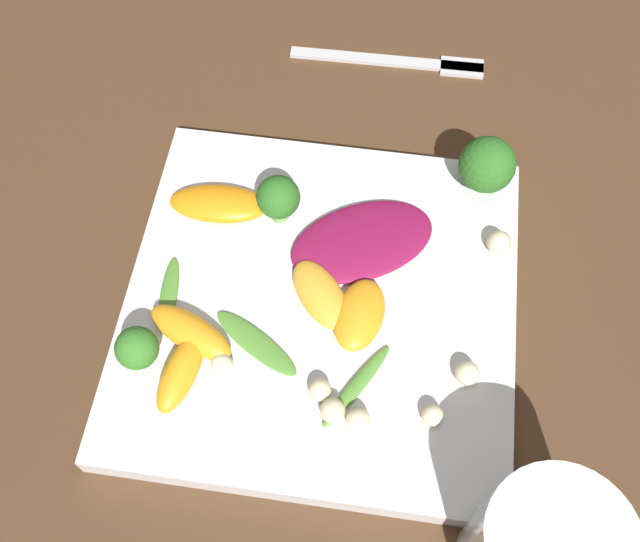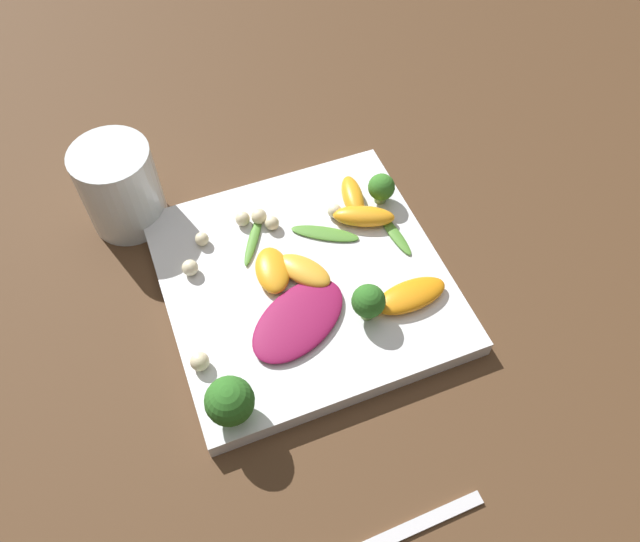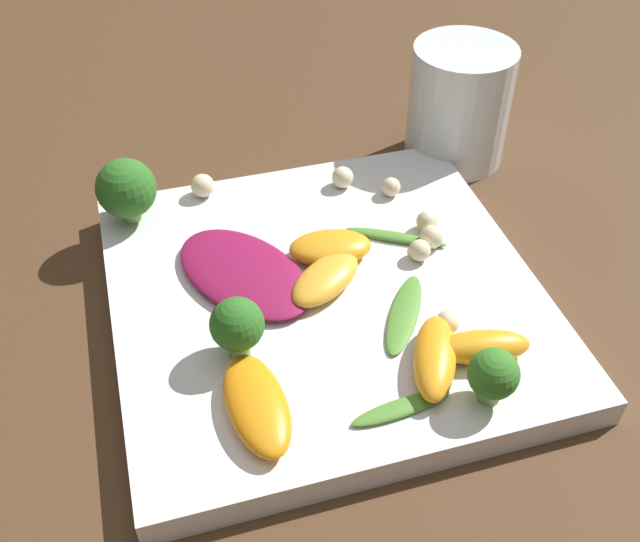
# 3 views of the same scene
# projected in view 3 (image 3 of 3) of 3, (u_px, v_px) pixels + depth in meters

# --- Properties ---
(ground_plane) EXTENTS (2.40, 2.40, 0.00)m
(ground_plane) POSITION_uv_depth(u_px,v_px,m) (325.00, 309.00, 0.51)
(ground_plane) COLOR #4C331E
(plate) EXTENTS (0.28, 0.28, 0.02)m
(plate) POSITION_uv_depth(u_px,v_px,m) (325.00, 298.00, 0.50)
(plate) COLOR white
(plate) RESTS_ON ground_plane
(drinking_glass) EXTENTS (0.08, 0.08, 0.10)m
(drinking_glass) POSITION_uv_depth(u_px,v_px,m) (459.00, 105.00, 0.61)
(drinking_glass) COLOR white
(drinking_glass) RESTS_ON ground_plane
(radicchio_leaf_0) EXTENTS (0.11, 0.13, 0.01)m
(radicchio_leaf_0) POSITION_uv_depth(u_px,v_px,m) (244.00, 272.00, 0.50)
(radicchio_leaf_0) COLOR maroon
(radicchio_leaf_0) RESTS_ON plate
(orange_segment_0) EXTENTS (0.06, 0.03, 0.02)m
(orange_segment_0) POSITION_uv_depth(u_px,v_px,m) (481.00, 347.00, 0.44)
(orange_segment_0) COLOR orange
(orange_segment_0) RESTS_ON plate
(orange_segment_1) EXTENTS (0.05, 0.07, 0.02)m
(orange_segment_1) POSITION_uv_depth(u_px,v_px,m) (435.00, 357.00, 0.44)
(orange_segment_1) COLOR orange
(orange_segment_1) RESTS_ON plate
(orange_segment_2) EXTENTS (0.04, 0.08, 0.02)m
(orange_segment_2) POSITION_uv_depth(u_px,v_px,m) (257.00, 404.00, 0.41)
(orange_segment_2) COLOR orange
(orange_segment_2) RESTS_ON plate
(orange_segment_3) EXTENTS (0.06, 0.04, 0.02)m
(orange_segment_3) POSITION_uv_depth(u_px,v_px,m) (330.00, 247.00, 0.51)
(orange_segment_3) COLOR orange
(orange_segment_3) RESTS_ON plate
(orange_segment_4) EXTENTS (0.07, 0.06, 0.02)m
(orange_segment_4) POSITION_uv_depth(u_px,v_px,m) (325.00, 282.00, 0.48)
(orange_segment_4) COLOR #FCAD33
(orange_segment_4) RESTS_ON plate
(broccoli_floret_0) EXTENTS (0.03, 0.03, 0.04)m
(broccoli_floret_0) POSITION_uv_depth(u_px,v_px,m) (237.00, 326.00, 0.43)
(broccoli_floret_0) COLOR #84AD5B
(broccoli_floret_0) RESTS_ON plate
(broccoli_floret_1) EXTENTS (0.03, 0.03, 0.04)m
(broccoli_floret_1) POSITION_uv_depth(u_px,v_px,m) (493.00, 375.00, 0.41)
(broccoli_floret_1) COLOR #7A9E51
(broccoli_floret_1) RESTS_ON plate
(broccoli_floret_2) EXTENTS (0.04, 0.04, 0.05)m
(broccoli_floret_2) POSITION_uv_depth(u_px,v_px,m) (126.00, 189.00, 0.53)
(broccoli_floret_2) COLOR #84AD5B
(broccoli_floret_2) RESTS_ON plate
(arugula_sprig_0) EXTENTS (0.07, 0.05, 0.00)m
(arugula_sprig_0) POSITION_uv_depth(u_px,v_px,m) (396.00, 237.00, 0.53)
(arugula_sprig_0) COLOR #518E33
(arugula_sprig_0) RESTS_ON plate
(arugula_sprig_1) EXTENTS (0.05, 0.07, 0.00)m
(arugula_sprig_1) POSITION_uv_depth(u_px,v_px,m) (404.00, 314.00, 0.47)
(arugula_sprig_1) COLOR #518E33
(arugula_sprig_1) RESTS_ON plate
(arugula_sprig_2) EXTENTS (0.06, 0.02, 0.00)m
(arugula_sprig_2) POSITION_uv_depth(u_px,v_px,m) (401.00, 408.00, 0.42)
(arugula_sprig_2) COLOR #518E33
(arugula_sprig_2) RESTS_ON plate
(macadamia_nut_0) EXTENTS (0.01, 0.01, 0.01)m
(macadamia_nut_0) POSITION_uv_depth(u_px,v_px,m) (391.00, 187.00, 0.56)
(macadamia_nut_0) COLOR beige
(macadamia_nut_0) RESTS_ON plate
(macadamia_nut_1) EXTENTS (0.02, 0.02, 0.02)m
(macadamia_nut_1) POSITION_uv_depth(u_px,v_px,m) (203.00, 186.00, 0.56)
(macadamia_nut_1) COLOR beige
(macadamia_nut_1) RESTS_ON plate
(macadamia_nut_2) EXTENTS (0.02, 0.02, 0.02)m
(macadamia_nut_2) POSITION_uv_depth(u_px,v_px,m) (420.00, 250.00, 0.51)
(macadamia_nut_2) COLOR beige
(macadamia_nut_2) RESTS_ON plate
(macadamia_nut_3) EXTENTS (0.02, 0.02, 0.02)m
(macadamia_nut_3) POSITION_uv_depth(u_px,v_px,m) (432.00, 237.00, 0.52)
(macadamia_nut_3) COLOR beige
(macadamia_nut_3) RESTS_ON plate
(macadamia_nut_4) EXTENTS (0.02, 0.02, 0.02)m
(macadamia_nut_4) POSITION_uv_depth(u_px,v_px,m) (448.00, 322.00, 0.46)
(macadamia_nut_4) COLOR beige
(macadamia_nut_4) RESTS_ON plate
(macadamia_nut_5) EXTENTS (0.02, 0.02, 0.02)m
(macadamia_nut_5) POSITION_uv_depth(u_px,v_px,m) (343.00, 177.00, 0.57)
(macadamia_nut_5) COLOR beige
(macadamia_nut_5) RESTS_ON plate
(macadamia_nut_6) EXTENTS (0.02, 0.02, 0.02)m
(macadamia_nut_6) POSITION_uv_depth(u_px,v_px,m) (427.00, 222.00, 0.53)
(macadamia_nut_6) COLOR beige
(macadamia_nut_6) RESTS_ON plate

